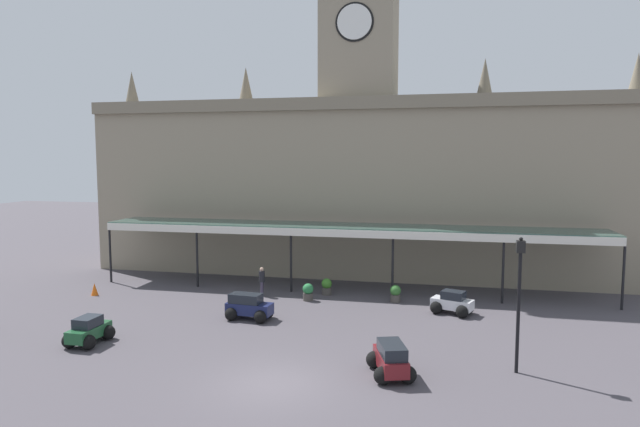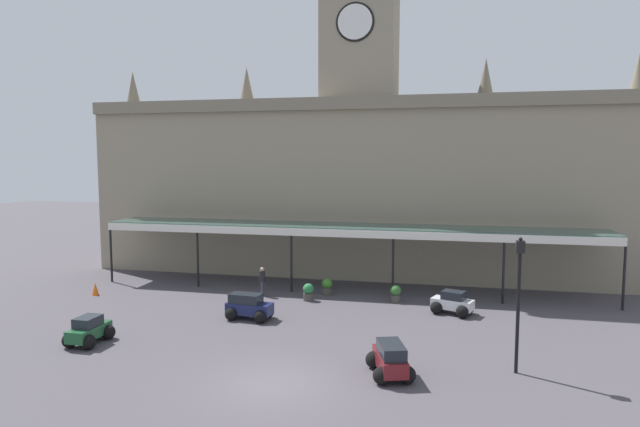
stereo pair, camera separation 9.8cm
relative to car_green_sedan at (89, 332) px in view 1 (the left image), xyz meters
name	(u,v)px [view 1 (the left image)]	position (x,y,z in m)	size (l,w,h in m)	color
ground_plane	(273,384)	(8.96, -2.33, -0.50)	(140.00, 140.00, 0.00)	#4B464D
station_building	(359,177)	(8.96, 17.69, 6.13)	(36.44, 6.85, 20.40)	gray
entrance_canopy	(345,228)	(8.96, 12.04, 3.24)	(30.08, 3.26, 3.89)	#38564C
car_green_sedan	(89,332)	(0.00, 0.00, 0.00)	(1.54, 2.06, 1.19)	#1E512D
car_white_sedan	(452,304)	(15.24, 8.08, 0.00)	(2.23, 1.93, 1.19)	silver
car_maroon_estate	(391,361)	(12.92, -0.69, 0.06)	(1.97, 2.42, 1.27)	maroon
car_navy_estate	(249,308)	(5.43, 4.91, 0.06)	(2.32, 1.67, 1.27)	#19214C
pedestrian_crossing_forecourt	(262,280)	(4.58, 9.48, 0.41)	(0.34, 0.38, 1.67)	#3F384C
victorian_lamppost	(519,289)	(17.43, 0.62, 2.64)	(0.30, 0.30, 5.07)	black
traffic_cone	(95,289)	(-4.93, 7.49, -0.14)	(0.40, 0.40, 0.72)	orange
planter_near_kerb	(327,286)	(8.17, 10.55, -0.01)	(0.60, 0.60, 0.96)	#47423D
planter_by_canopy	(395,293)	(12.21, 9.75, -0.01)	(0.60, 0.60, 0.96)	#47423D
planter_forecourt_centre	(308,292)	(7.43, 9.04, -0.01)	(0.60, 0.60, 0.96)	#47423D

